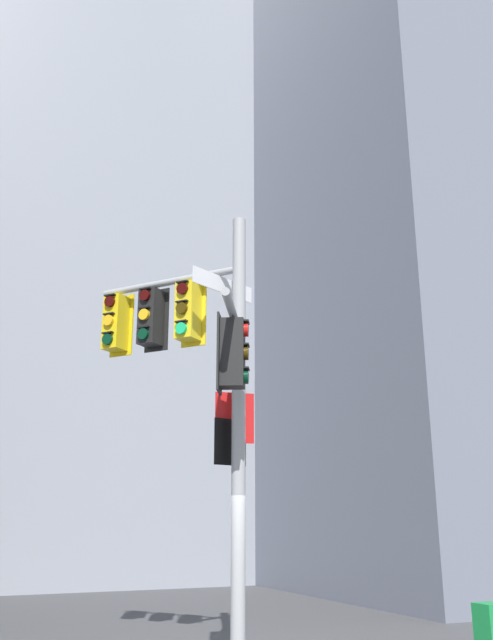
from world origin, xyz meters
TOP-DOWN VIEW (x-y plane):
  - building_tower_right at (14.61, 11.45)m, footprint 16.77×16.77m
  - building_mid_block at (1.04, 21.07)m, footprint 16.36×16.36m
  - signal_pole_assembly at (-0.56, 0.47)m, footprint 2.34×4.12m

SIDE VIEW (x-z plane):
  - signal_pole_assembly at x=-0.56m, z-range 1.05..8.10m
  - building_tower_right at x=14.61m, z-range 0.00..46.44m
  - building_mid_block at x=1.04m, z-range 0.00..54.39m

